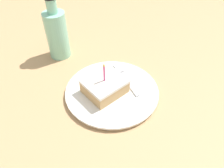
% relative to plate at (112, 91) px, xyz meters
% --- Properties ---
extents(ground_plane, '(2.40, 2.40, 0.04)m').
position_rel_plate_xyz_m(ground_plane, '(0.02, -0.02, -0.03)').
color(ground_plane, tan).
rests_on(ground_plane, ground).
extents(plate, '(0.29, 0.29, 0.02)m').
position_rel_plate_xyz_m(plate, '(0.00, 0.00, 0.00)').
color(plate, white).
rests_on(plate, ground_plane).
extents(cake_slice, '(0.10, 0.12, 0.11)m').
position_rel_plate_xyz_m(cake_slice, '(-0.01, -0.02, 0.03)').
color(cake_slice, tan).
rests_on(cake_slice, plate).
extents(fork, '(0.16, 0.07, 0.00)m').
position_rel_plate_xyz_m(fork, '(-0.01, 0.07, 0.01)').
color(fork, '#B2B2B7').
rests_on(fork, plate).
extents(bottle, '(0.08, 0.08, 0.23)m').
position_rel_plate_xyz_m(bottle, '(-0.28, -0.01, 0.08)').
color(bottle, '#8CD1B2').
rests_on(bottle, ground_plane).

